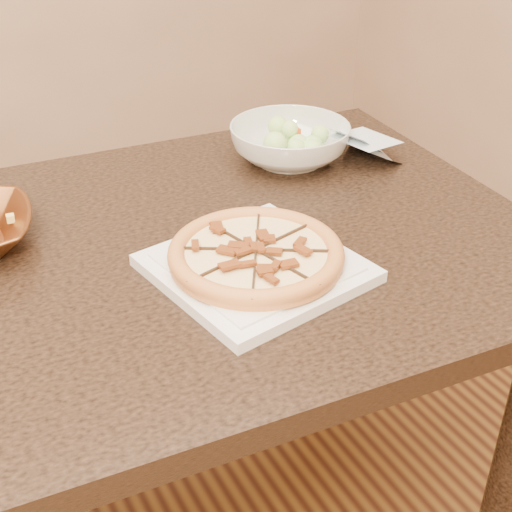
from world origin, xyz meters
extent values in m
cube|color=#372519|center=(0.19, 0.07, 0.73)|extent=(1.33, 0.91, 0.04)
cylinder|color=#372519|center=(0.75, 0.40, 0.35)|extent=(0.07, 0.07, 0.71)
cube|color=silver|center=(0.32, -0.07, 0.76)|extent=(0.31, 0.31, 0.02)
cube|color=silver|center=(0.32, -0.07, 0.77)|extent=(0.26, 0.26, 0.00)
cylinder|color=#B95F2F|center=(0.32, -0.07, 0.78)|extent=(0.25, 0.25, 0.01)
torus|color=#B95F2F|center=(0.32, -0.07, 0.79)|extent=(0.26, 0.26, 0.03)
cylinder|color=beige|center=(0.32, -0.07, 0.79)|extent=(0.21, 0.21, 0.01)
cube|color=black|center=(0.32, -0.07, 0.79)|extent=(0.07, 0.25, 0.01)
cube|color=black|center=(0.32, -0.07, 0.79)|extent=(0.22, 0.13, 0.01)
cube|color=black|center=(0.32, -0.07, 0.79)|extent=(0.25, 0.07, 0.01)
cube|color=black|center=(0.32, -0.07, 0.79)|extent=(0.13, 0.22, 0.01)
cube|color=#73320B|center=(0.34, -0.07, 0.79)|extent=(0.03, 0.02, 0.00)
cube|color=#73320B|center=(0.35, -0.05, 0.79)|extent=(0.03, 0.02, 0.00)
cube|color=#73320B|center=(0.36, -0.02, 0.79)|extent=(0.03, 0.03, 0.00)
cube|color=#73320B|center=(0.33, -0.05, 0.79)|extent=(0.02, 0.03, 0.00)
cube|color=#73320B|center=(0.33, -0.02, 0.79)|extent=(0.02, 0.03, 0.00)
cube|color=#73320B|center=(0.31, 0.00, 0.79)|extent=(0.02, 0.03, 0.00)
cube|color=#73320B|center=(0.31, -0.04, 0.79)|extent=(0.02, 0.03, 0.00)
cube|color=#73320B|center=(0.28, -0.03, 0.79)|extent=(0.03, 0.03, 0.00)
cube|color=#73320B|center=(0.25, -0.02, 0.79)|extent=(0.03, 0.03, 0.00)
cube|color=#73320B|center=(0.28, -0.06, 0.79)|extent=(0.03, 0.02, 0.00)
cube|color=#73320B|center=(0.25, -0.07, 0.79)|extent=(0.02, 0.01, 0.00)
cube|color=#73320B|center=(0.30, -0.08, 0.79)|extent=(0.03, 0.02, 0.00)
cube|color=#73320B|center=(0.28, -0.09, 0.79)|extent=(0.03, 0.02, 0.00)
cube|color=#73320B|center=(0.27, -0.12, 0.79)|extent=(0.03, 0.03, 0.00)
cube|color=#73320B|center=(0.30, -0.10, 0.79)|extent=(0.02, 0.03, 0.00)
cube|color=#73320B|center=(0.31, -0.12, 0.79)|extent=(0.02, 0.03, 0.00)
cube|color=#73320B|center=(0.33, -0.15, 0.79)|extent=(0.02, 0.03, 0.00)
cube|color=#73320B|center=(0.33, -0.10, 0.79)|extent=(0.02, 0.03, 0.00)
cube|color=#73320B|center=(0.36, -0.12, 0.79)|extent=(0.03, 0.03, 0.00)
cube|color=#73320B|center=(0.33, -0.08, 0.79)|extent=(0.03, 0.03, 0.00)
cube|color=#73320B|center=(0.36, -0.08, 0.79)|extent=(0.03, 0.02, 0.00)
cube|color=#73320B|center=(0.39, -0.07, 0.79)|extent=(0.02, 0.01, 0.00)
imported|color=silver|center=(0.57, 0.26, 0.79)|extent=(0.27, 0.27, 0.07)
sphere|color=#D0EB85|center=(0.57, 0.26, 0.84)|extent=(0.04, 0.04, 0.04)
sphere|color=#D0EB85|center=(0.59, 0.27, 0.84)|extent=(0.04, 0.04, 0.04)
sphere|color=#D0EB85|center=(0.58, 0.30, 0.84)|extent=(0.04, 0.04, 0.04)
sphere|color=#D0EB85|center=(0.56, 0.27, 0.84)|extent=(0.04, 0.04, 0.04)
sphere|color=#D0EB85|center=(0.54, 0.28, 0.84)|extent=(0.04, 0.04, 0.04)
sphere|color=#D0EB85|center=(0.56, 0.26, 0.84)|extent=(0.04, 0.04, 0.04)
sphere|color=#D0EB85|center=(0.55, 0.24, 0.84)|extent=(0.04, 0.04, 0.04)
sphere|color=#D0EB85|center=(0.55, 0.21, 0.84)|extent=(0.04, 0.04, 0.04)
sphere|color=#D0EB85|center=(0.57, 0.24, 0.84)|extent=(0.04, 0.04, 0.04)
sphere|color=#D0EB85|center=(0.60, 0.23, 0.84)|extent=(0.04, 0.04, 0.04)
cube|color=#EB4813|center=(0.59, 0.28, 0.83)|extent=(0.02, 0.02, 0.01)
cube|color=#EB4813|center=(0.54, 0.23, 0.83)|extent=(0.02, 0.02, 0.01)
camera|label=1|loc=(-0.10, -0.84, 1.32)|focal=50.00mm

